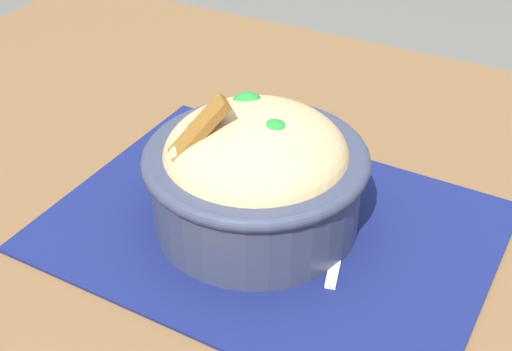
# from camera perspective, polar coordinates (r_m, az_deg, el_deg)

# --- Properties ---
(table) EXTENTS (1.16, 0.81, 0.74)m
(table) POSITION_cam_1_polar(r_m,az_deg,el_deg) (0.70, 2.37, -8.87)
(table) COLOR brown
(table) RESTS_ON ground_plane
(placemat) EXTENTS (0.39, 0.30, 0.00)m
(placemat) POSITION_cam_1_polar(r_m,az_deg,el_deg) (0.64, 1.19, -4.20)
(placemat) COLOR #11194C
(placemat) RESTS_ON table
(bowl) EXTENTS (0.21, 0.21, 0.13)m
(bowl) POSITION_cam_1_polar(r_m,az_deg,el_deg) (0.61, -0.01, 0.36)
(bowl) COLOR #2D3347
(bowl) RESTS_ON placemat
(fork) EXTENTS (0.04, 0.12, 0.00)m
(fork) POSITION_cam_1_polar(r_m,az_deg,el_deg) (0.63, 6.94, -4.78)
(fork) COLOR silver
(fork) RESTS_ON placemat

